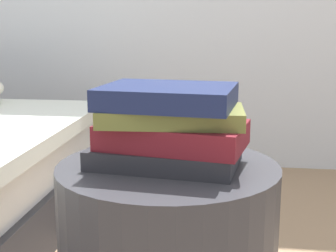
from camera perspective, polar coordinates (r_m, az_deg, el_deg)
name	(u,v)px	position (r m, az deg, el deg)	size (l,w,h in m)	color
book_charcoal	(165,156)	(0.97, -0.36, -3.54)	(0.29, 0.18, 0.04)	#28282D
book_maroon	(173,135)	(0.95, 0.60, -1.08)	(0.28, 0.17, 0.05)	maroon
book_olive	(172,116)	(0.94, 0.45, 1.23)	(0.28, 0.15, 0.03)	olive
book_navy	(169,96)	(0.94, 0.12, 3.54)	(0.25, 0.20, 0.04)	#19234C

